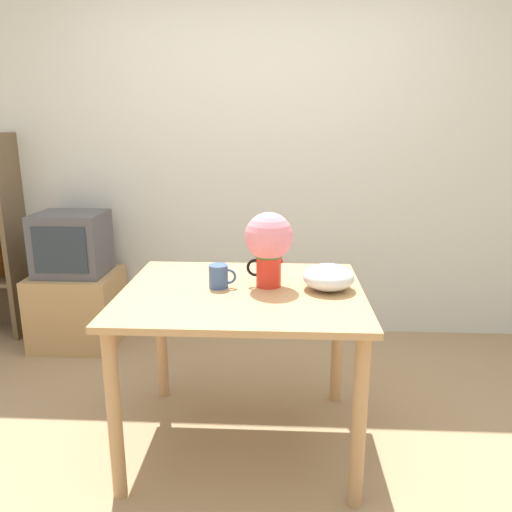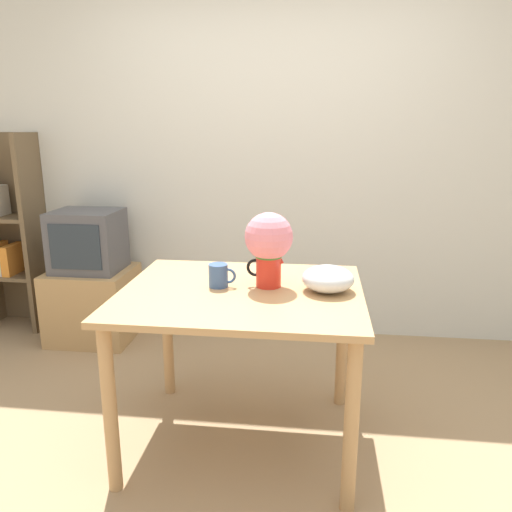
{
  "view_description": "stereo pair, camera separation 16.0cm",
  "coord_description": "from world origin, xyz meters",
  "views": [
    {
      "loc": [
        0.15,
        -1.95,
        1.53
      ],
      "look_at": [
        0.03,
        0.29,
        0.94
      ],
      "focal_mm": 35.0,
      "sensor_mm": 36.0,
      "label": 1
    },
    {
      "loc": [
        0.31,
        -1.94,
        1.53
      ],
      "look_at": [
        0.03,
        0.29,
        0.94
      ],
      "focal_mm": 35.0,
      "sensor_mm": 36.0,
      "label": 2
    }
  ],
  "objects": [
    {
      "name": "ground_plane",
      "position": [
        0.0,
        0.0,
        0.0
      ],
      "size": [
        12.0,
        12.0,
        0.0
      ],
      "primitive_type": "plane",
      "color": "#9E7F5B"
    },
    {
      "name": "wall_back",
      "position": [
        0.0,
        1.66,
        1.3
      ],
      "size": [
        8.0,
        0.05,
        2.6
      ],
      "color": "silver",
      "rests_on": "ground_plane"
    },
    {
      "name": "table",
      "position": [
        -0.03,
        0.23,
        0.67
      ],
      "size": [
        1.11,
        0.94,
        0.79
      ],
      "color": "tan",
      "rests_on": "ground_plane"
    },
    {
      "name": "flower_vase",
      "position": [
        0.09,
        0.29,
        1.0
      ],
      "size": [
        0.22,
        0.22,
        0.35
      ],
      "color": "red",
      "rests_on": "table"
    },
    {
      "name": "coffee_mug",
      "position": [
        -0.14,
        0.26,
        0.85
      ],
      "size": [
        0.13,
        0.09,
        0.11
      ],
      "color": "#385689",
      "rests_on": "table"
    },
    {
      "name": "white_bowl",
      "position": [
        0.37,
        0.26,
        0.85
      ],
      "size": [
        0.24,
        0.24,
        0.12
      ],
      "color": "silver",
      "rests_on": "table"
    },
    {
      "name": "tv_stand",
      "position": [
        -1.29,
        1.33,
        0.26
      ],
      "size": [
        0.58,
        0.5,
        0.52
      ],
      "color": "tan",
      "rests_on": "ground_plane"
    },
    {
      "name": "tv_set",
      "position": [
        -1.29,
        1.32,
        0.74
      ],
      "size": [
        0.46,
        0.39,
        0.43
      ],
      "color": "#4C4C51",
      "rests_on": "tv_stand"
    }
  ]
}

